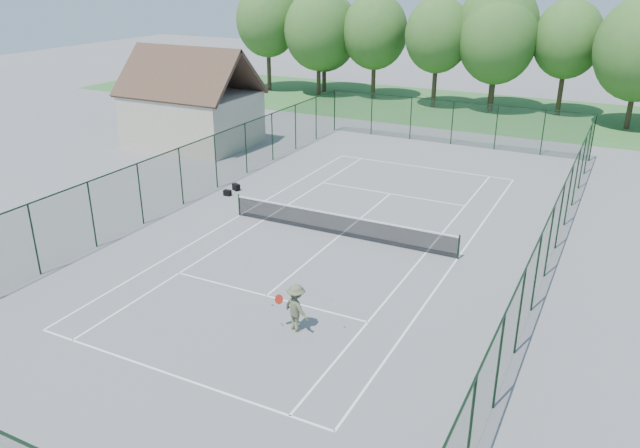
{
  "coord_description": "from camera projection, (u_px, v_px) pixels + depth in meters",
  "views": [
    {
      "loc": [
        11.13,
        -23.77,
        11.36
      ],
      "look_at": [
        0.0,
        -2.0,
        1.3
      ],
      "focal_mm": 35.0,
      "sensor_mm": 36.0,
      "label": 1
    }
  ],
  "objects": [
    {
      "name": "ground",
      "position": [
        340.0,
        235.0,
        28.58
      ],
      "size": [
        140.0,
        140.0,
        0.0
      ],
      "primitive_type": "plane",
      "color": "slate",
      "rests_on": "ground"
    },
    {
      "name": "tennis_player",
      "position": [
        296.0,
        308.0,
        20.82
      ],
      "size": [
        2.17,
        1.0,
        1.69
      ],
      "color": "#555C3F",
      "rests_on": "ground"
    },
    {
      "name": "sports_bag_a",
      "position": [
        236.0,
        187.0,
        34.33
      ],
      "size": [
        0.52,
        0.43,
        0.36
      ],
      "primitive_type": "cube",
      "rotation": [
        0.0,
        0.0,
        -0.41
      ],
      "color": "black",
      "rests_on": "ground"
    },
    {
      "name": "sports_bag_b",
      "position": [
        227.0,
        193.0,
        33.53
      ],
      "size": [
        0.41,
        0.26,
        0.31
      ],
      "primitive_type": "cube",
      "rotation": [
        0.0,
        0.0,
        0.04
      ],
      "color": "black",
      "rests_on": "ground"
    },
    {
      "name": "utility_building",
      "position": [
        191.0,
        99.0,
        42.37
      ],
      "size": [
        8.6,
        6.27,
        6.63
      ],
      "color": "beige",
      "rests_on": "ground"
    },
    {
      "name": "grass_far",
      "position": [
        490.0,
        111.0,
        53.29
      ],
      "size": [
        80.0,
        16.0,
        0.01
      ],
      "primitive_type": "cube",
      "color": "#386F32",
      "rests_on": "ground"
    },
    {
      "name": "tennis_net",
      "position": [
        340.0,
        224.0,
        28.36
      ],
      "size": [
        11.08,
        0.08,
        1.1
      ],
      "color": "black",
      "rests_on": "ground"
    },
    {
      "name": "court_lines",
      "position": [
        340.0,
        235.0,
        28.58
      ],
      "size": [
        11.05,
        23.85,
        0.01
      ],
      "color": "white",
      "rests_on": "ground"
    },
    {
      "name": "fence_enclosure",
      "position": [
        340.0,
        204.0,
        27.99
      ],
      "size": [
        18.05,
        36.05,
        3.02
      ],
      "color": "#1B3A23",
      "rests_on": "ground"
    },
    {
      "name": "tree_line_far",
      "position": [
        498.0,
        39.0,
        51.01
      ],
      "size": [
        39.4,
        6.4,
        9.7
      ],
      "color": "#3C301F",
      "rests_on": "ground"
    }
  ]
}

